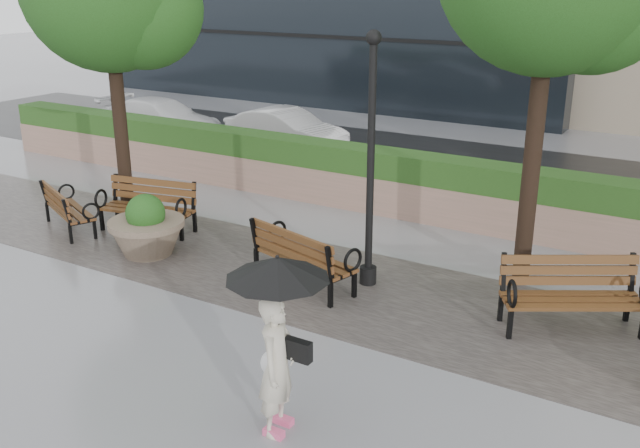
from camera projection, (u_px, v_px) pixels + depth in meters
The scene contains 13 objects.
ground at pixel (188, 354), 9.70m from camera, with size 100.00×100.00×0.00m, color gray.
cobble_strip at pixel (305, 278), 12.12m from camera, with size 28.00×3.20×0.01m, color #383330.
hedge_wall at pixel (405, 184), 15.14m from camera, with size 24.00×0.80×1.35m.
asphalt_street at pixel (468, 172), 18.60m from camera, with size 40.00×7.00×0.00m, color black.
bench_0 at pixel (70, 218), 14.30m from camera, with size 1.79×1.29×0.90m.
bench_1 at pixel (148, 217), 14.23m from camera, with size 2.02×1.13×1.02m.
bench_2 at pixel (303, 269), 11.73m from camera, with size 2.03×1.23×1.02m.
bench_3 at pixel (571, 310), 10.27m from camera, with size 2.09×1.68×1.06m.
planter_left at pixel (147, 231), 13.00m from camera, with size 1.38×1.38×1.16m.
lamppost at pixel (370, 179), 11.32m from camera, with size 0.28×0.28×4.12m.
car_left at pixel (162, 119), 22.16m from camera, with size 1.73×4.26×1.24m, color white.
car_right at pixel (286, 131), 20.49m from camera, with size 1.32×3.78×1.24m, color white.
pedestrian at pixel (278, 328), 7.70m from camera, with size 1.14×1.14×2.09m.
Camera 1 is at (5.95, -6.41, 4.89)m, focal length 40.00 mm.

